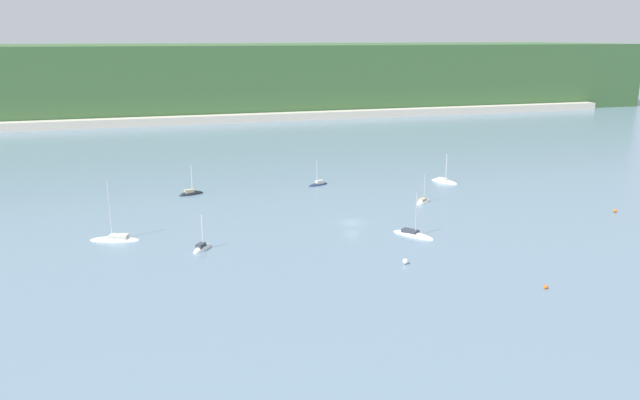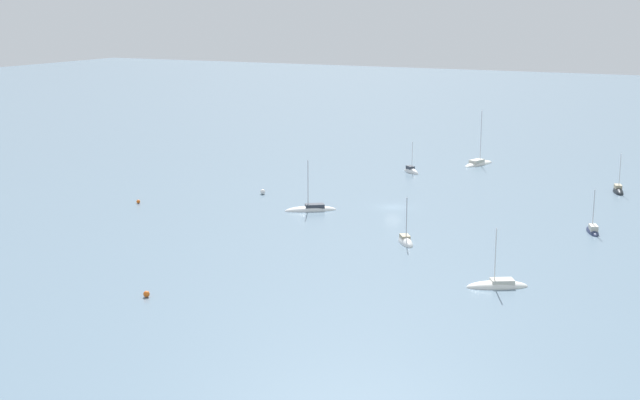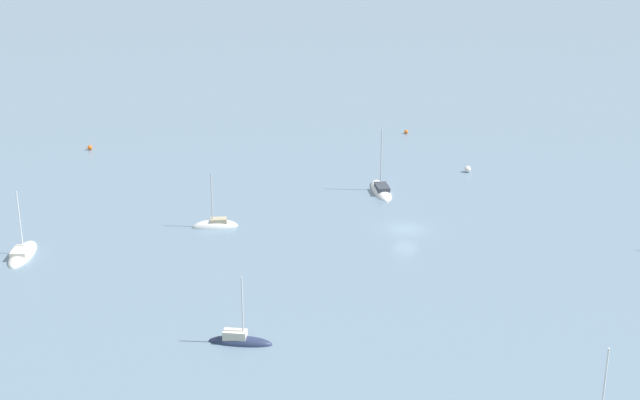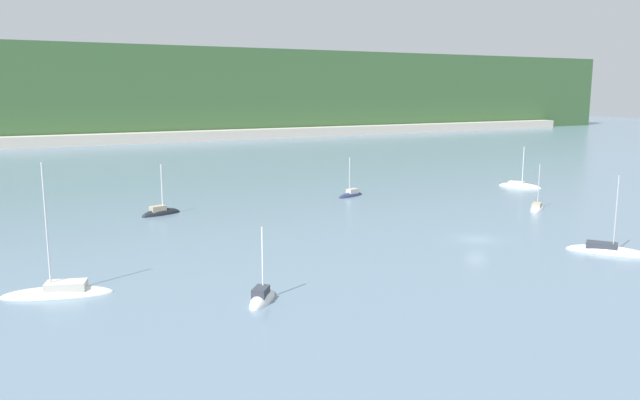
{
  "view_description": "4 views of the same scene",
  "coord_description": "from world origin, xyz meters",
  "px_view_note": "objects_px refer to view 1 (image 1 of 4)",
  "views": [
    {
      "loc": [
        -38.46,
        -110.16,
        35.37
      ],
      "look_at": [
        -3.77,
        9.42,
        2.45
      ],
      "focal_mm": 35.0,
      "sensor_mm": 36.0,
      "label": 1
    },
    {
      "loc": [
        131.92,
        51.7,
        32.58
      ],
      "look_at": [
        10.03,
        -8.32,
        2.37
      ],
      "focal_mm": 50.0,
      "sensor_mm": 36.0,
      "label": 2
    },
    {
      "loc": [
        -35.71,
        89.42,
        37.27
      ],
      "look_at": [
        9.58,
        3.16,
        2.94
      ],
      "focal_mm": 50.0,
      "sensor_mm": 36.0,
      "label": 3
    },
    {
      "loc": [
        -48.11,
        -52.59,
        16.76
      ],
      "look_at": [
        -10.93,
        17.54,
        2.73
      ],
      "focal_mm": 35.0,
      "sensor_mm": 36.0,
      "label": 4
    }
  ],
  "objects_px": {
    "sailboat_0": "(423,202)",
    "sailboat_4": "(318,185)",
    "sailboat_2": "(413,235)",
    "mooring_buoy_2": "(546,287)",
    "sailboat_1": "(116,240)",
    "mooring_buoy_0": "(405,261)",
    "sailboat_6": "(191,194)",
    "sailboat_5": "(202,249)",
    "mooring_buoy_1": "(615,211)",
    "sailboat_3": "(444,182)"
  },
  "relations": [
    {
      "from": "sailboat_4",
      "to": "mooring_buoy_2",
      "type": "height_order",
      "value": "sailboat_4"
    },
    {
      "from": "sailboat_6",
      "to": "mooring_buoy_1",
      "type": "relative_size",
      "value": 10.62
    },
    {
      "from": "sailboat_0",
      "to": "sailboat_2",
      "type": "xyz_separation_m",
      "value": [
        -11.83,
        -20.65,
        0.01
      ]
    },
    {
      "from": "sailboat_5",
      "to": "sailboat_1",
      "type": "bearing_deg",
      "value": 96.76
    },
    {
      "from": "sailboat_0",
      "to": "mooring_buoy_0",
      "type": "distance_m",
      "value": 38.74
    },
    {
      "from": "sailboat_4",
      "to": "mooring_buoy_0",
      "type": "bearing_deg",
      "value": 68.17
    },
    {
      "from": "sailboat_2",
      "to": "mooring_buoy_1",
      "type": "xyz_separation_m",
      "value": [
        46.57,
        2.65,
        0.27
      ]
    },
    {
      "from": "mooring_buoy_0",
      "to": "mooring_buoy_1",
      "type": "xyz_separation_m",
      "value": [
        53.82,
        15.71,
        -0.08
      ]
    },
    {
      "from": "sailboat_0",
      "to": "sailboat_5",
      "type": "bearing_deg",
      "value": 165.08
    },
    {
      "from": "sailboat_0",
      "to": "mooring_buoy_1",
      "type": "relative_size",
      "value": 10.14
    },
    {
      "from": "sailboat_5",
      "to": "mooring_buoy_2",
      "type": "relative_size",
      "value": 11.2
    },
    {
      "from": "sailboat_1",
      "to": "mooring_buoy_0",
      "type": "bearing_deg",
      "value": 168.2
    },
    {
      "from": "sailboat_0",
      "to": "mooring_buoy_1",
      "type": "height_order",
      "value": "sailboat_0"
    },
    {
      "from": "mooring_buoy_1",
      "to": "sailboat_4",
      "type": "bearing_deg",
      "value": 142.4
    },
    {
      "from": "sailboat_0",
      "to": "sailboat_6",
      "type": "bearing_deg",
      "value": 121.39
    },
    {
      "from": "sailboat_3",
      "to": "mooring_buoy_2",
      "type": "relative_size",
      "value": 12.65
    },
    {
      "from": "sailboat_4",
      "to": "sailboat_5",
      "type": "xyz_separation_m",
      "value": [
        -32.04,
        -39.97,
        -0.03
      ]
    },
    {
      "from": "sailboat_2",
      "to": "sailboat_5",
      "type": "relative_size",
      "value": 1.28
    },
    {
      "from": "sailboat_6",
      "to": "sailboat_2",
      "type": "bearing_deg",
      "value": -65.81
    },
    {
      "from": "sailboat_1",
      "to": "mooring_buoy_0",
      "type": "height_order",
      "value": "sailboat_1"
    },
    {
      "from": "sailboat_5",
      "to": "mooring_buoy_2",
      "type": "distance_m",
      "value": 55.32
    },
    {
      "from": "sailboat_1",
      "to": "sailboat_2",
      "type": "relative_size",
      "value": 1.32
    },
    {
      "from": "mooring_buoy_2",
      "to": "sailboat_0",
      "type": "bearing_deg",
      "value": 85.61
    },
    {
      "from": "sailboat_2",
      "to": "sailboat_5",
      "type": "xyz_separation_m",
      "value": [
        -37.76,
        2.94,
        0.01
      ]
    },
    {
      "from": "sailboat_6",
      "to": "mooring_buoy_2",
      "type": "xyz_separation_m",
      "value": [
        44.4,
        -70.13,
        0.19
      ]
    },
    {
      "from": "mooring_buoy_1",
      "to": "mooring_buoy_2",
      "type": "xyz_separation_m",
      "value": [
        -38.47,
        -30.66,
        -0.05
      ]
    },
    {
      "from": "sailboat_0",
      "to": "sailboat_5",
      "type": "height_order",
      "value": "sailboat_0"
    },
    {
      "from": "sailboat_2",
      "to": "sailboat_0",
      "type": "bearing_deg",
      "value": 115.18
    },
    {
      "from": "sailboat_2",
      "to": "sailboat_4",
      "type": "bearing_deg",
      "value": 152.57
    },
    {
      "from": "sailboat_2",
      "to": "sailboat_6",
      "type": "distance_m",
      "value": 55.6
    },
    {
      "from": "mooring_buoy_1",
      "to": "mooring_buoy_2",
      "type": "bearing_deg",
      "value": -141.45
    },
    {
      "from": "mooring_buoy_0",
      "to": "sailboat_2",
      "type": "bearing_deg",
      "value": 60.94
    },
    {
      "from": "mooring_buoy_1",
      "to": "sailboat_1",
      "type": "bearing_deg",
      "value": 174.43
    },
    {
      "from": "sailboat_4",
      "to": "sailboat_6",
      "type": "height_order",
      "value": "sailboat_6"
    },
    {
      "from": "sailboat_3",
      "to": "sailboat_1",
      "type": "bearing_deg",
      "value": -101.76
    },
    {
      "from": "mooring_buoy_0",
      "to": "mooring_buoy_2",
      "type": "bearing_deg",
      "value": -44.25
    },
    {
      "from": "sailboat_0",
      "to": "sailboat_6",
      "type": "height_order",
      "value": "sailboat_6"
    },
    {
      "from": "sailboat_2",
      "to": "mooring_buoy_2",
      "type": "distance_m",
      "value": 29.16
    },
    {
      "from": "sailboat_3",
      "to": "sailboat_4",
      "type": "bearing_deg",
      "value": -129.86
    },
    {
      "from": "sailboat_0",
      "to": "sailboat_4",
      "type": "height_order",
      "value": "sailboat_0"
    },
    {
      "from": "sailboat_3",
      "to": "mooring_buoy_1",
      "type": "xyz_separation_m",
      "value": [
        21.19,
        -34.66,
        0.29
      ]
    },
    {
      "from": "sailboat_3",
      "to": "mooring_buoy_2",
      "type": "height_order",
      "value": "sailboat_3"
    },
    {
      "from": "sailboat_3",
      "to": "sailboat_6",
      "type": "distance_m",
      "value": 61.87
    },
    {
      "from": "sailboat_2",
      "to": "mooring_buoy_2",
      "type": "relative_size",
      "value": 14.34
    },
    {
      "from": "sailboat_4",
      "to": "mooring_buoy_1",
      "type": "bearing_deg",
      "value": 122.16
    },
    {
      "from": "sailboat_3",
      "to": "sailboat_4",
      "type": "xyz_separation_m",
      "value": [
        -31.1,
        5.6,
        0.06
      ]
    },
    {
      "from": "sailboat_4",
      "to": "mooring_buoy_2",
      "type": "bearing_deg",
      "value": 80.77
    },
    {
      "from": "sailboat_1",
      "to": "sailboat_0",
      "type": "bearing_deg",
      "value": -154.88
    },
    {
      "from": "sailboat_4",
      "to": "sailboat_6",
      "type": "relative_size",
      "value": 0.89
    },
    {
      "from": "sailboat_5",
      "to": "sailboat_0",
      "type": "bearing_deg",
      "value": -30.56
    }
  ]
}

